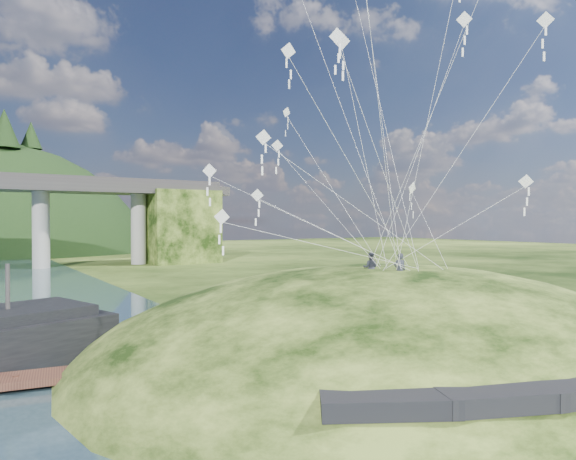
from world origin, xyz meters
TOP-DOWN VIEW (x-y plane):
  - ground at (0.00, 0.00)m, footprint 320.00×320.00m
  - grass_hill at (8.00, 2.00)m, footprint 36.00×32.00m
  - wooden_dock at (-4.86, 5.61)m, footprint 12.83×3.99m
  - kite_flyers at (6.78, 1.11)m, footprint 1.52×2.42m
  - kite_swarm at (6.53, 2.39)m, footprint 16.56×17.07m

SIDE VIEW (x-z plane):
  - grass_hill at x=8.00m, z-range -8.00..5.00m
  - ground at x=0.00m, z-range 0.00..0.00m
  - wooden_dock at x=-4.86m, z-range -0.05..0.85m
  - kite_flyers at x=6.78m, z-range 4.93..6.72m
  - kite_swarm at x=6.53m, z-range 5.53..26.41m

